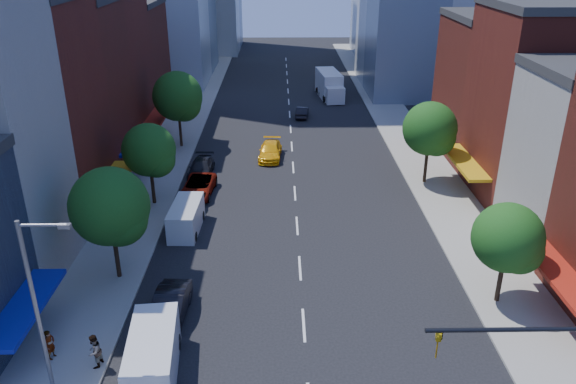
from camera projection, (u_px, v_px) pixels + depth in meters
name	position (u px, v px, depth m)	size (l,w,h in m)	color
sidewalk_left	(178.00, 134.00, 62.10)	(5.00, 120.00, 0.15)	gray
sidewalk_right	(403.00, 133.00, 62.46)	(5.00, 120.00, 0.15)	gray
bldg_left_2	(10.00, 115.00, 40.94)	(12.00, 9.00, 16.00)	#5C1D15
bldg_left_3	(53.00, 93.00, 48.90)	(12.00, 8.00, 15.00)	#572115
bldg_left_4	(83.00, 62.00, 56.26)	(12.00, 9.00, 17.00)	#5C1D15
bldg_left_5	(111.00, 64.00, 65.75)	(12.00, 10.00, 13.00)	#572115
bldg_right_2	(557.00, 106.00, 44.95)	(12.00, 10.00, 15.00)	#5C1D15
bldg_right_3	(508.00, 89.00, 54.49)	(12.00, 10.00, 13.00)	#572115
streetlight	(39.00, 300.00, 24.37)	(2.25, 0.25, 9.00)	slate
tree_left_near	(112.00, 210.00, 33.60)	(4.80, 4.80, 7.30)	black
tree_left_mid	(151.00, 152.00, 43.79)	(4.20, 4.20, 6.65)	black
tree_left_far	(179.00, 98.00, 56.30)	(5.00, 5.00, 7.75)	black
tree_right_near	(510.00, 241.00, 31.48)	(4.00, 4.00, 6.20)	black
tree_right_far	(432.00, 131.00, 47.64)	(4.60, 4.60, 7.20)	black
parked_car_front	(154.00, 361.00, 27.47)	(1.72, 4.28, 1.46)	#B3B3B8
parked_car_second	(170.00, 307.00, 31.41)	(1.71, 4.91, 1.62)	black
parked_car_third	(198.00, 187.00, 47.13)	(2.45, 5.31, 1.48)	#999999
parked_car_rear	(201.00, 168.00, 51.08)	(2.05, 5.03, 1.46)	black
cargo_van_near	(153.00, 358.00, 27.08)	(2.70, 5.67, 2.34)	silver
cargo_van_far	(186.00, 218.00, 41.08)	(2.15, 4.95, 2.08)	silver
taxi	(270.00, 151.00, 55.20)	(2.09, 5.14, 1.49)	#FDB50D
traffic_car_oncoming	(302.00, 112.00, 68.26)	(1.37, 3.92, 1.29)	black
traffic_car_far	(323.00, 90.00, 78.66)	(1.50, 3.72, 1.27)	#999999
box_truck	(330.00, 86.00, 76.64)	(3.45, 8.76, 3.43)	silver
pedestrian_near	(50.00, 344.00, 28.26)	(0.60, 0.40, 1.65)	#999999
pedestrian_far	(94.00, 351.00, 27.65)	(0.89, 0.69, 1.82)	#999999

